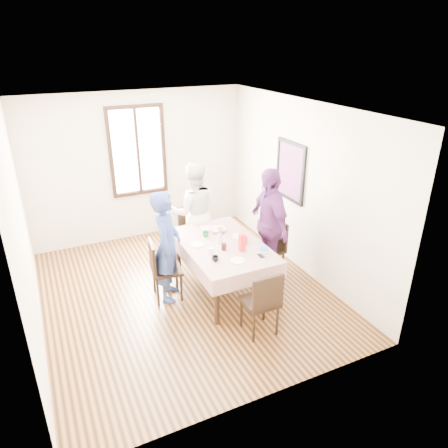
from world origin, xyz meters
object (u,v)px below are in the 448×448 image
at_px(chair_left, 167,270).
at_px(person_far, 195,212).
at_px(chair_right, 268,250).
at_px(person_left, 167,247).
at_px(dining_table, 223,267).
at_px(chair_far, 195,233).
at_px(chair_near, 260,301).
at_px(person_right, 268,224).

relative_size(chair_left, person_far, 0.54).
xyz_separation_m(chair_right, person_far, (-0.82, 1.04, 0.39)).
height_order(chair_right, person_left, person_left).
height_order(dining_table, person_far, person_far).
bearing_deg(person_left, dining_table, -76.47).
xyz_separation_m(chair_left, chair_right, (1.64, -0.10, 0.00)).
distance_m(dining_table, person_left, 0.93).
xyz_separation_m(chair_far, person_left, (-0.80, -0.96, 0.37)).
height_order(chair_left, chair_near, same).
relative_size(dining_table, chair_left, 1.77).
relative_size(dining_table, person_left, 0.98).
xyz_separation_m(person_left, person_far, (0.80, 0.94, 0.03)).
bearing_deg(dining_table, person_far, 90.00).
bearing_deg(chair_left, dining_table, 87.37).
xyz_separation_m(chair_left, person_right, (1.62, -0.10, 0.44)).
height_order(dining_table, chair_near, chair_near).
height_order(person_left, person_right, person_right).
xyz_separation_m(chair_left, chair_far, (0.82, 0.96, 0.00)).
distance_m(dining_table, chair_right, 0.83).
relative_size(dining_table, person_right, 0.90).
height_order(chair_near, person_right, person_right).
relative_size(chair_left, person_left, 0.55).
bearing_deg(chair_left, person_left, 97.79).
bearing_deg(person_left, chair_right, -69.33).
xyz_separation_m(chair_right, person_right, (-0.02, 0.00, 0.44)).
distance_m(chair_near, person_left, 1.53).
bearing_deg(chair_left, person_right, 94.23).
bearing_deg(person_far, chair_far, -76.36).
relative_size(chair_right, person_right, 0.51).
xyz_separation_m(chair_near, person_far, (0.00, 2.19, 0.39)).
relative_size(dining_table, chair_right, 1.77).
xyz_separation_m(chair_right, chair_far, (-0.82, 1.06, 0.00)).
distance_m(chair_left, person_far, 1.31).
height_order(person_far, person_right, person_right).
height_order(dining_table, person_right, person_right).
distance_m(person_left, person_far, 1.23).
relative_size(chair_left, person_right, 0.51).
height_order(chair_near, person_left, person_left).
bearing_deg(chair_far, person_left, 41.40).
xyz_separation_m(chair_left, person_left, (0.02, 0.00, 0.37)).
bearing_deg(person_far, dining_table, 103.64).
xyz_separation_m(chair_far, person_right, (0.80, -1.06, 0.44)).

